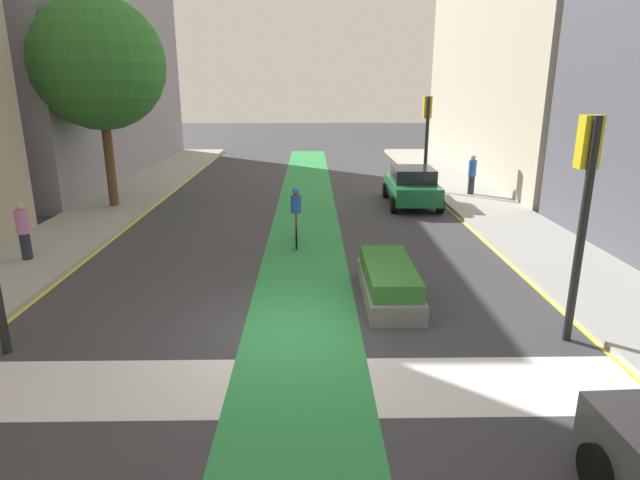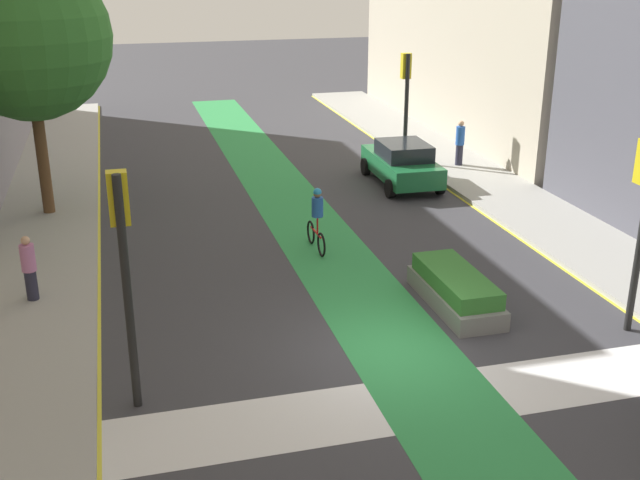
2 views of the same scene
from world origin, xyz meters
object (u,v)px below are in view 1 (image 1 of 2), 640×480
car_green_right_far (412,186)px  cyclist_in_lane (296,214)px  pedestrian_sidewalk_right_a (472,174)px  street_tree_near (99,64)px  median_planter (389,282)px  traffic_signal_near_right (585,187)px  traffic_signal_far_right (427,126)px  pedestrian_sidewalk_left_a (23,231)px

car_green_right_far → cyclist_in_lane: 7.26m
pedestrian_sidewalk_right_a → cyclist_in_lane: bearing=-136.8°
street_tree_near → median_planter: street_tree_near is taller
traffic_signal_near_right → car_green_right_far: 12.20m
pedestrian_sidewalk_right_a → street_tree_near: (-14.99, -1.97, 4.51)m
traffic_signal_far_right → pedestrian_sidewalk_left_a: 16.54m
pedestrian_sidewalk_left_a → traffic_signal_far_right: bearing=37.0°
traffic_signal_near_right → car_green_right_far: traffic_signal_near_right is taller
traffic_signal_near_right → median_planter: traffic_signal_near_right is taller
pedestrian_sidewalk_left_a → cyclist_in_lane: bearing=12.9°
cyclist_in_lane → traffic_signal_far_right: bearing=55.3°
traffic_signal_near_right → median_planter: (-3.20, 2.05, -2.61)m
traffic_signal_far_right → street_tree_near: 13.71m
street_tree_near → median_planter: size_ratio=2.44×
cyclist_in_lane → pedestrian_sidewalk_right_a: 10.33m
traffic_signal_near_right → pedestrian_sidewalk_left_a: bearing=160.1°
car_green_right_far → pedestrian_sidewalk_right_a: size_ratio=2.46×
car_green_right_far → pedestrian_sidewalk_left_a: bearing=-148.8°
traffic_signal_far_right → median_planter: (-3.40, -12.50, -2.61)m
traffic_signal_near_right → median_planter: 4.61m
traffic_signal_near_right → median_planter: size_ratio=1.33×
car_green_right_far → street_tree_near: size_ratio=0.54×
traffic_signal_far_right → pedestrian_sidewalk_left_a: bearing=-143.0°
pedestrian_sidewalk_right_a → pedestrian_sidewalk_left_a: 17.36m
traffic_signal_near_right → pedestrian_sidewalk_left_a: size_ratio=2.69×
traffic_signal_far_right → median_planter: traffic_signal_far_right is taller
cyclist_in_lane → median_planter: 4.91m
traffic_signal_far_right → car_green_right_far: 3.56m
car_green_right_far → median_planter: bearing=-103.4°
traffic_signal_near_right → pedestrian_sidewalk_right_a: 13.75m
traffic_signal_far_right → median_planter: size_ratio=1.34×
pedestrian_sidewalk_right_a → median_planter: 12.57m
traffic_signal_near_right → pedestrian_sidewalk_left_a: (-12.91, 4.67, -2.05)m
pedestrian_sidewalk_right_a → median_planter: (-5.27, -11.39, -0.63)m
traffic_signal_far_right → median_planter: 13.21m
pedestrian_sidewalk_left_a → car_green_right_far: bearing=31.2°
car_green_right_far → cyclist_in_lane: (-4.63, -5.59, 0.17)m
cyclist_in_lane → pedestrian_sidewalk_left_a: bearing=-167.1°
cyclist_in_lane → street_tree_near: street_tree_near is taller
pedestrian_sidewalk_right_a → median_planter: size_ratio=0.54×
pedestrian_sidewalk_left_a → median_planter: size_ratio=0.49×
pedestrian_sidewalk_right_a → pedestrian_sidewalk_left_a: bearing=-149.6°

